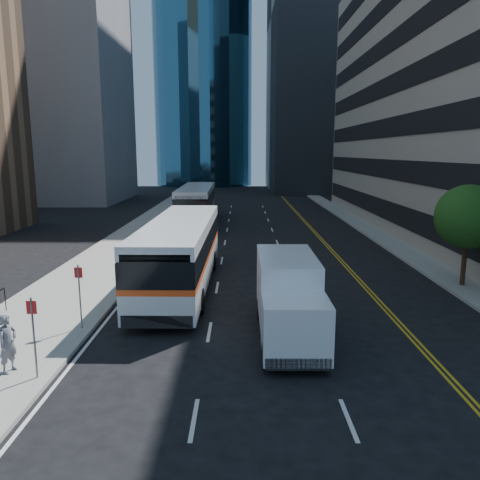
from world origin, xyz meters
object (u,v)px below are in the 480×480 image
(bus_front, at_px, (181,251))
(box_truck, at_px, (289,298))
(bus_rear, at_px, (197,203))
(street_tree, at_px, (468,217))
(pedestrian, at_px, (8,343))

(bus_front, xyz_separation_m, box_truck, (4.78, -6.71, -0.31))
(bus_front, distance_m, bus_rear, 22.49)
(bus_rear, relative_size, box_truck, 2.20)
(box_truck, bearing_deg, street_tree, 34.85)
(bus_front, height_order, bus_rear, bus_rear)
(bus_rear, relative_size, pedestrian, 7.41)
(bus_front, distance_m, box_truck, 8.24)
(street_tree, height_order, box_truck, street_tree)
(street_tree, distance_m, pedestrian, 20.92)
(bus_front, bearing_deg, bus_rear, 93.99)
(box_truck, relative_size, pedestrian, 3.38)
(bus_rear, bearing_deg, bus_front, -87.44)
(bus_rear, height_order, box_truck, bus_rear)
(street_tree, relative_size, bus_rear, 0.37)
(bus_rear, bearing_deg, street_tree, -56.01)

